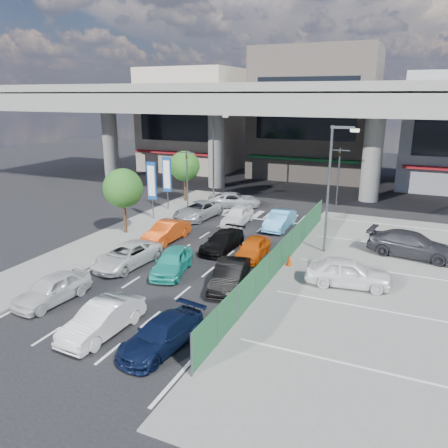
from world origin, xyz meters
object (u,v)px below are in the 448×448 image
at_px(hatch_black_mid_right, 230,275).
at_px(parked_sedan_white, 348,272).
at_px(hatch_white_back_mid, 102,319).
at_px(taxi_orange_right, 253,248).
at_px(tree_near, 123,188).
at_px(tree_far, 185,166).
at_px(sedan_white_front_mid, 237,216).
at_px(kei_truck_front_right, 280,220).
at_px(signboard_near, 152,183).
at_px(street_lamp_left, 215,148).
at_px(taxi_teal_mid, 172,262).
at_px(sedan_white_mid_left, 127,255).
at_px(minivan_navy_back, 162,334).
at_px(crossing_wagon_silver, 234,200).
at_px(signboard_far, 167,176).
at_px(traffic_cone, 289,260).
at_px(taxi_orange_left, 166,232).
at_px(street_lamp_right, 332,179).
at_px(traffic_light_left, 187,165).
at_px(parked_sedan_dgrey, 412,245).
at_px(van_white_back_left, 52,289).
at_px(sedan_black_mid, 222,241).
at_px(wagon_silver_front_left, 198,210).

xyz_separation_m(hatch_black_mid_right, parked_sedan_white, (5.65, 2.62, 0.12)).
relative_size(hatch_white_back_mid, taxi_orange_right, 1.12).
relative_size(tree_near, tree_far, 1.00).
height_order(sedan_white_front_mid, kei_truck_front_right, same).
distance_m(tree_far, parked_sedan_white, 21.74).
bearing_deg(signboard_near, street_lamp_left, 85.01).
bearing_deg(taxi_teal_mid, sedan_white_mid_left, 169.99).
xyz_separation_m(hatch_white_back_mid, hatch_black_mid_right, (3.10, 6.44, 0.00)).
bearing_deg(minivan_navy_back, crossing_wagon_silver, 114.50).
height_order(sedan_white_mid_left, sedan_white_front_mid, sedan_white_front_mid).
relative_size(signboard_far, traffic_cone, 6.55).
xyz_separation_m(tree_far, taxi_orange_left, (4.39, -10.74, -2.70)).
bearing_deg(tree_far, street_lamp_right, -29.58).
bearing_deg(taxi_orange_left, taxi_orange_right, -2.05).
xyz_separation_m(tree_near, kei_truck_front_right, (9.89, 5.75, -2.70)).
height_order(street_lamp_left, kei_truck_front_right, street_lamp_left).
relative_size(kei_truck_front_right, parked_sedan_white, 0.95).
distance_m(taxi_orange_left, taxi_orange_right, 6.59).
bearing_deg(traffic_light_left, parked_sedan_dgrey, -14.52).
relative_size(van_white_back_left, sedan_black_mid, 0.96).
bearing_deg(sedan_white_front_mid, wagon_silver_front_left, 174.05).
bearing_deg(taxi_orange_right, sedan_white_front_mid, 117.30).
height_order(street_lamp_right, kei_truck_front_right, street_lamp_right).
bearing_deg(signboard_near, parked_sedan_dgrey, -2.21).
bearing_deg(taxi_orange_right, van_white_back_left, -128.00).
height_order(tree_far, sedan_white_mid_left, tree_far).
relative_size(tree_far, taxi_teal_mid, 1.19).
distance_m(street_lamp_left, signboard_far, 7.32).
height_order(tree_far, minivan_navy_back, tree_far).
height_order(street_lamp_right, signboard_near, street_lamp_right).
relative_size(van_white_back_left, taxi_teal_mid, 1.00).
distance_m(crossing_wagon_silver, parked_sedan_white, 17.89).
height_order(sedan_white_mid_left, hatch_black_mid_right, hatch_black_mid_right).
bearing_deg(tree_far, tree_near, -85.64).
distance_m(taxi_orange_left, wagon_silver_front_left, 6.13).
relative_size(tree_near, hatch_black_mid_right, 1.15).
distance_m(tree_far, van_white_back_left, 21.49).
distance_m(minivan_navy_back, kei_truck_front_right, 17.53).
bearing_deg(street_lamp_right, traffic_cone, -115.49).
height_order(signboard_far, tree_far, tree_far).
xyz_separation_m(street_lamp_right, hatch_white_back_mid, (-6.73, -13.86, -4.08)).
bearing_deg(minivan_navy_back, sedan_white_front_mid, 111.56).
bearing_deg(crossing_wagon_silver, sedan_white_front_mid, -177.64).
relative_size(tree_near, sedan_black_mid, 1.14).
distance_m(street_lamp_left, minivan_navy_back, 27.84).
bearing_deg(crossing_wagon_silver, kei_truck_front_right, -152.53).
height_order(sedan_white_mid_left, sedan_black_mid, sedan_white_mid_left).
relative_size(tree_near, hatch_white_back_mid, 1.15).
height_order(sedan_black_mid, parked_sedan_dgrey, parked_sedan_dgrey).
xyz_separation_m(tree_far, taxi_orange_right, (10.96, -11.34, -2.75)).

